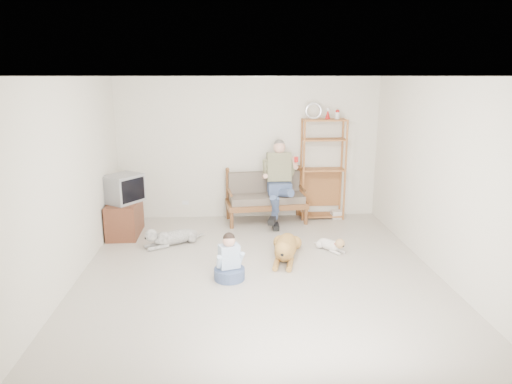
{
  "coord_description": "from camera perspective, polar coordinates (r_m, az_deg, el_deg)",
  "views": [
    {
      "loc": [
        -0.43,
        -5.94,
        2.7
      ],
      "look_at": [
        0.02,
        1.0,
        0.93
      ],
      "focal_mm": 32.0,
      "sensor_mm": 36.0,
      "label": 1
    }
  ],
  "objects": [
    {
      "name": "tv_stand",
      "position": [
        8.29,
        -16.12,
        -3.16
      ],
      "size": [
        0.51,
        0.9,
        0.6
      ],
      "rotation": [
        0.0,
        0.0,
        0.01
      ],
      "color": "brown",
      "rests_on": "ground"
    },
    {
      "name": "floor",
      "position": [
        6.54,
        0.36,
        -10.13
      ],
      "size": [
        5.5,
        5.5,
        0.0
      ],
      "primitive_type": "plane",
      "color": "beige",
      "rests_on": "ground"
    },
    {
      "name": "crt_tv",
      "position": [
        8.12,
        -16.19,
        0.43
      ],
      "size": [
        0.71,
        0.74,
        0.48
      ],
      "rotation": [
        0.0,
        0.0,
        -0.62
      ],
      "color": "gray",
      "rests_on": "tv_stand"
    },
    {
      "name": "man",
      "position": [
        8.43,
        2.86,
        0.64
      ],
      "size": [
        0.59,
        0.85,
        1.38
      ],
      "color": "#44537D",
      "rests_on": "loveseat"
    },
    {
      "name": "wall_outlet",
      "position": [
        9.04,
        -8.81,
        -1.32
      ],
      "size": [
        0.12,
        0.02,
        0.08
      ],
      "primitive_type": "cube",
      "color": "silver",
      "rests_on": "ground"
    },
    {
      "name": "ceiling",
      "position": [
        5.96,
        0.4,
        14.26
      ],
      "size": [
        5.5,
        5.5,
        0.0
      ],
      "primitive_type": "plane",
      "rotation": [
        3.14,
        0.0,
        0.0
      ],
      "color": "white",
      "rests_on": "ground"
    },
    {
      "name": "golden_retriever",
      "position": [
        7.0,
        3.69,
        -6.97
      ],
      "size": [
        0.53,
        1.36,
        0.42
      ],
      "rotation": [
        0.0,
        0.0,
        -0.22
      ],
      "color": "#B78B3F",
      "rests_on": "ground"
    },
    {
      "name": "wall_front",
      "position": [
        3.49,
        3.62,
        -8.5
      ],
      "size": [
        5.0,
        0.0,
        5.0
      ],
      "primitive_type": "plane",
      "rotation": [
        -1.57,
        0.0,
        0.0
      ],
      "color": "beige",
      "rests_on": "ground"
    },
    {
      "name": "etagere",
      "position": [
        8.85,
        8.35,
        2.96
      ],
      "size": [
        0.86,
        0.38,
        2.24
      ],
      "color": "#A36433",
      "rests_on": "ground"
    },
    {
      "name": "terrier",
      "position": [
        7.4,
        9.47,
        -6.5
      ],
      "size": [
        0.43,
        0.55,
        0.25
      ],
      "rotation": [
        0.0,
        0.0,
        0.6
      ],
      "color": "white",
      "rests_on": "ground"
    },
    {
      "name": "wall_left",
      "position": [
        6.44,
        -22.42,
        1.06
      ],
      "size": [
        0.0,
        5.5,
        5.5
      ],
      "primitive_type": "plane",
      "rotation": [
        1.57,
        0.0,
        1.57
      ],
      "color": "beige",
      "rests_on": "ground"
    },
    {
      "name": "child",
      "position": [
        6.29,
        -3.36,
        -8.79
      ],
      "size": [
        0.42,
        0.42,
        0.67
      ],
      "rotation": [
        0.0,
        0.0,
        0.32
      ],
      "color": "#44537D",
      "rests_on": "ground"
    },
    {
      "name": "wall_right",
      "position": [
        6.76,
        22.04,
        1.68
      ],
      "size": [
        0.0,
        5.5,
        5.5
      ],
      "primitive_type": "plane",
      "rotation": [
        1.57,
        0.0,
        -1.57
      ],
      "color": "beige",
      "rests_on": "ground"
    },
    {
      "name": "wall_back",
      "position": [
        8.81,
        -0.9,
        5.43
      ],
      "size": [
        5.0,
        0.0,
        5.0
      ],
      "primitive_type": "plane",
      "rotation": [
        1.57,
        0.0,
        0.0
      ],
      "color": "beige",
      "rests_on": "ground"
    },
    {
      "name": "book_stack",
      "position": [
        9.08,
        10.12,
        -2.78
      ],
      "size": [
        0.25,
        0.2,
        0.15
      ],
      "primitive_type": "cube",
      "rotation": [
        0.0,
        0.0,
        0.11
      ],
      "color": "white",
      "rests_on": "ground"
    },
    {
      "name": "loveseat",
      "position": [
        8.7,
        1.26,
        -0.51
      ],
      "size": [
        1.56,
        0.85,
        0.95
      ],
      "rotation": [
        0.0,
        0.0,
        0.1
      ],
      "color": "brown",
      "rests_on": "ground"
    },
    {
      "name": "shaggy_dog",
      "position": [
        7.66,
        -10.64,
        -5.57
      ],
      "size": [
        0.98,
        0.68,
        0.34
      ],
      "rotation": [
        0.0,
        0.0,
        -1.03
      ],
      "color": "white",
      "rests_on": "ground"
    }
  ]
}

